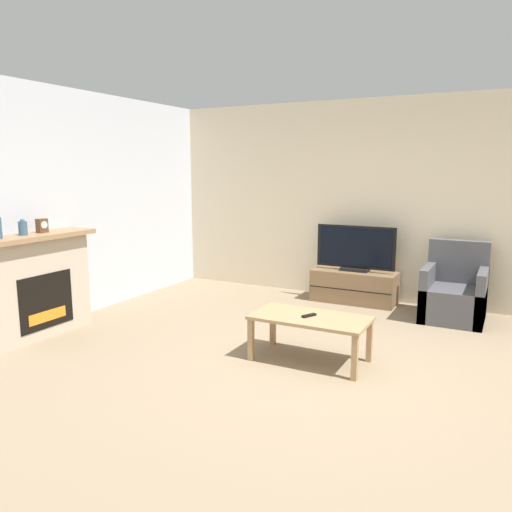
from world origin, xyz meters
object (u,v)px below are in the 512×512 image
tv_stand (354,286)px  fireplace (35,285)px  armchair (454,295)px  tv (355,250)px  mantel_vase_centre_left (23,228)px  mantel_clock (42,226)px  coffee_table (310,322)px  remote (309,315)px

tv_stand → fireplace: bearing=-132.1°
tv_stand → armchair: bearing=-9.3°
tv_stand → tv: bearing=-90.0°
fireplace → mantel_vase_centre_left: mantel_vase_centre_left is taller
tv → tv_stand: bearing=90.0°
mantel_clock → coffee_table: (2.86, 0.54, -0.80)m
mantel_vase_centre_left → armchair: mantel_vase_centre_left is taller
tv → remote: bearing=-84.2°
fireplace → armchair: fireplace is taller
mantel_clock → tv: (2.62, 2.78, -0.47)m
fireplace → coffee_table: (2.88, 0.67, -0.19)m
mantel_vase_centre_left → tv_stand: bearing=49.0°
armchair → remote: bearing=-117.1°
mantel_clock → armchair: mantel_clock is taller
remote → mantel_vase_centre_left: bearing=-137.8°
tv_stand → armchair: (1.28, -0.21, 0.08)m
coffee_table → remote: remote is taller
fireplace → coffee_table: fireplace is taller
tv → coffee_table: 2.28m
mantel_vase_centre_left → mantel_clock: 0.23m
coffee_table → mantel_clock: bearing=-169.4°
fireplace → mantel_vase_centre_left: size_ratio=7.76×
mantel_clock → tv: size_ratio=0.14×
coffee_table → remote: size_ratio=7.09×
mantel_clock → fireplace: bearing=-97.5°
coffee_table → fireplace: bearing=-166.9°
mantel_vase_centre_left → remote: 3.04m
mantel_vase_centre_left → mantel_clock: (0.00, 0.23, -0.00)m
mantel_vase_centre_left → armchair: bearing=35.8°
mantel_clock → coffee_table: size_ratio=0.14×
mantel_clock → armchair: 4.76m
mantel_clock → remote: (2.85, 0.52, -0.74)m
mantel_clock → coffee_table: mantel_clock is taller
armchair → tv: bearing=170.8°
armchair → coffee_table: armchair is taller
fireplace → mantel_vase_centre_left: bearing=-80.5°
remote → coffee_table: bearing=78.0°
tv_stand → tv: (0.00, -0.00, 0.50)m
mantel_vase_centre_left → tv_stand: mantel_vase_centre_left is taller
coffee_table → armchair: bearing=63.0°
mantel_vase_centre_left → mantel_clock: size_ratio=1.15×
mantel_clock → tv: 3.85m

